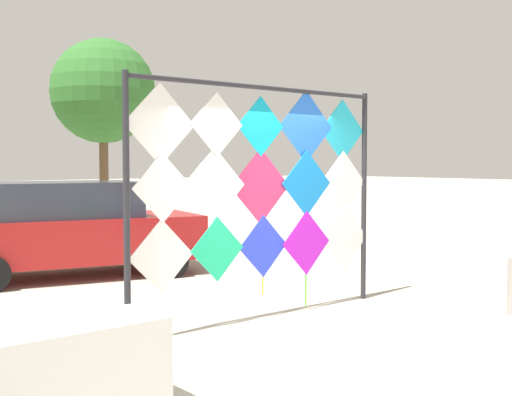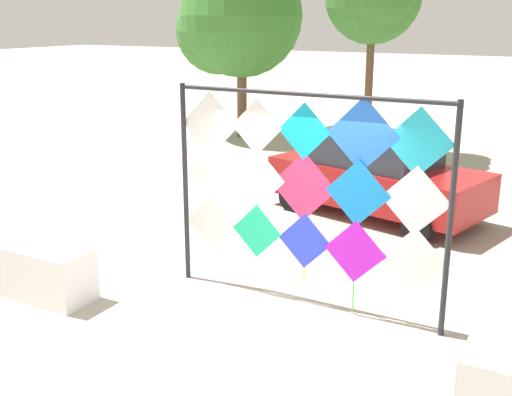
# 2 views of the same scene
# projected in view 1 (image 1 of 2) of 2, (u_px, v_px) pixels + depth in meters

# --- Properties ---
(ground) EXTENTS (120.00, 120.00, 0.00)m
(ground) POSITION_uv_depth(u_px,v_px,m) (324.00, 337.00, 7.25)
(ground) COLOR #ADA393
(kite_display_rack) EXTENTS (3.77, 0.09, 2.84)m
(kite_display_rack) POSITION_uv_depth(u_px,v_px,m) (265.00, 179.00, 8.04)
(kite_display_rack) COLOR #232328
(kite_display_rack) RESTS_ON ground
(parked_car) EXTENTS (4.35, 2.67, 1.57)m
(parked_car) POSITION_uv_depth(u_px,v_px,m) (73.00, 228.00, 11.06)
(parked_car) COLOR maroon
(parked_car) RESTS_ON ground
(tree_far_right) EXTENTS (2.54, 2.54, 4.88)m
(tree_far_right) POSITION_uv_depth(u_px,v_px,m) (102.00, 92.00, 16.21)
(tree_far_right) COLOR brown
(tree_far_right) RESTS_ON ground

